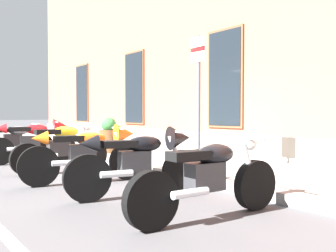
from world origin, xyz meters
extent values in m
plane|color=#424244|center=(0.00, 0.00, 0.00)|extent=(140.00, 140.00, 0.00)
cube|color=gray|center=(0.00, 1.41, 0.08)|extent=(32.26, 2.81, 0.16)
cube|color=gray|center=(0.00, 2.77, 0.35)|extent=(26.26, 0.10, 0.70)
cube|color=#513823|center=(-8.75, 2.79, 2.10)|extent=(1.22, 0.06, 2.52)
cube|color=black|center=(-8.75, 2.76, 2.10)|extent=(1.10, 0.03, 2.40)
cube|color=#513823|center=(-4.38, 2.79, 2.10)|extent=(1.22, 0.06, 2.52)
cube|color=black|center=(-4.38, 2.76, 2.10)|extent=(1.10, 0.03, 2.40)
cube|color=#513823|center=(0.00, 2.79, 2.10)|extent=(1.22, 0.06, 2.52)
cube|color=black|center=(0.00, 2.76, 2.10)|extent=(1.10, 0.03, 2.40)
cylinder|color=black|center=(-3.70, -0.66, 0.32)|extent=(0.15, 0.64, 0.63)
cylinder|color=silver|center=(-3.71, -0.76, 0.56)|extent=(0.09, 0.30, 0.61)
cube|color=#28282B|center=(-3.75, -1.42, 0.50)|extent=(0.24, 0.45, 0.32)
ellipsoid|color=slate|center=(-3.74, -1.27, 0.74)|extent=(0.29, 0.53, 0.24)
cube|color=black|center=(-3.76, -1.65, 0.75)|extent=(0.25, 0.49, 0.10)
cylinder|color=silver|center=(-3.71, -0.84, 0.91)|extent=(0.62, 0.07, 0.04)
cylinder|color=silver|center=(-3.64, -1.73, 0.37)|extent=(0.11, 0.45, 0.09)
sphere|color=silver|center=(-3.71, -0.76, 0.84)|extent=(0.18, 0.18, 0.18)
cylinder|color=black|center=(-2.25, -0.62, 0.33)|extent=(0.23, 0.66, 0.65)
cylinder|color=black|center=(-2.49, -2.03, 0.33)|extent=(0.23, 0.66, 0.65)
cylinder|color=silver|center=(-2.27, -0.72, 0.60)|extent=(0.12, 0.33, 0.67)
cube|color=#28282B|center=(-2.38, -1.37, 0.51)|extent=(0.29, 0.47, 0.32)
ellipsoid|color=red|center=(-2.35, -1.23, 0.82)|extent=(0.35, 0.56, 0.24)
cube|color=black|center=(-2.42, -1.60, 0.83)|extent=(0.30, 0.51, 0.10)
cylinder|color=silver|center=(-2.28, -0.80, 0.99)|extent=(0.62, 0.14, 0.04)
cylinder|color=silver|center=(-2.31, -1.69, 0.38)|extent=(0.17, 0.46, 0.09)
cone|color=red|center=(-2.26, -0.67, 0.89)|extent=(0.41, 0.40, 0.36)
cone|color=red|center=(-2.49, -2.01, 0.85)|extent=(0.28, 0.30, 0.24)
cylinder|color=black|center=(-0.63, -0.58, 0.31)|extent=(0.13, 0.63, 0.63)
cylinder|color=black|center=(-0.65, -1.96, 0.31)|extent=(0.13, 0.63, 0.63)
cylinder|color=silver|center=(-0.63, -0.68, 0.60)|extent=(0.07, 0.33, 0.69)
cube|color=#28282B|center=(-0.64, -1.32, 0.49)|extent=(0.23, 0.44, 0.32)
ellipsoid|color=gold|center=(-0.64, -1.17, 0.83)|extent=(0.27, 0.52, 0.24)
cube|color=black|center=(-0.64, -1.55, 0.84)|extent=(0.23, 0.48, 0.10)
cylinder|color=silver|center=(-0.63, -0.76, 1.00)|extent=(0.62, 0.05, 0.04)
cylinder|color=silver|center=(-0.53, -1.62, 0.36)|extent=(0.10, 0.45, 0.09)
sphere|color=silver|center=(-0.63, -0.68, 0.93)|extent=(0.18, 0.18, 0.18)
cylinder|color=black|center=(0.94, -0.64, 0.34)|extent=(0.25, 0.68, 0.67)
cylinder|color=black|center=(0.64, -2.14, 0.34)|extent=(0.25, 0.68, 0.67)
cylinder|color=silver|center=(0.92, -0.73, 0.58)|extent=(0.13, 0.31, 0.61)
cube|color=#28282B|center=(0.78, -1.44, 0.52)|extent=(0.30, 0.47, 0.32)
ellipsoid|color=orange|center=(0.81, -1.29, 0.77)|extent=(0.36, 0.56, 0.24)
cube|color=black|center=(0.73, -1.66, 0.78)|extent=(0.31, 0.51, 0.10)
cylinder|color=silver|center=(0.91, -0.81, 0.94)|extent=(0.61, 0.16, 0.04)
cylinder|color=silver|center=(0.84, -1.75, 0.39)|extent=(0.18, 0.46, 0.09)
cone|color=orange|center=(0.93, -0.68, 0.84)|extent=(0.42, 0.40, 0.36)
cone|color=orange|center=(0.64, -2.12, 0.80)|extent=(0.29, 0.30, 0.24)
cylinder|color=black|center=(2.41, -0.53, 0.33)|extent=(0.25, 0.66, 0.65)
cylinder|color=black|center=(2.11, -1.96, 0.33)|extent=(0.25, 0.66, 0.65)
cylinder|color=silver|center=(2.39, -0.63, 0.57)|extent=(0.13, 0.31, 0.62)
cube|color=#28282B|center=(2.25, -1.29, 0.51)|extent=(0.31, 0.48, 0.32)
ellipsoid|color=black|center=(2.28, -1.15, 0.76)|extent=(0.36, 0.56, 0.24)
cube|color=black|center=(2.20, -1.52, 0.77)|extent=(0.31, 0.51, 0.10)
cylinder|color=silver|center=(2.37, -0.71, 0.93)|extent=(0.61, 0.16, 0.04)
cylinder|color=silver|center=(2.30, -1.61, 0.38)|extent=(0.18, 0.46, 0.09)
cone|color=black|center=(2.40, -0.58, 0.83)|extent=(0.42, 0.41, 0.36)
cone|color=black|center=(2.11, -1.94, 0.79)|extent=(0.29, 0.30, 0.24)
cylinder|color=black|center=(3.73, -0.45, 0.31)|extent=(0.15, 0.63, 0.62)
cylinder|color=black|center=(3.66, -1.97, 0.31)|extent=(0.15, 0.63, 0.62)
cylinder|color=silver|center=(3.72, -0.55, 0.55)|extent=(0.08, 0.30, 0.60)
cube|color=#28282B|center=(3.69, -1.26, 0.49)|extent=(0.24, 0.45, 0.32)
ellipsoid|color=black|center=(3.70, -1.11, 0.73)|extent=(0.28, 0.53, 0.24)
cube|color=black|center=(3.68, -1.49, 0.74)|extent=(0.24, 0.49, 0.10)
cylinder|color=silver|center=(3.72, -0.63, 0.90)|extent=(0.62, 0.06, 0.04)
cylinder|color=silver|center=(3.80, -1.56, 0.36)|extent=(0.11, 0.45, 0.09)
sphere|color=silver|center=(3.72, -0.55, 0.83)|extent=(0.18, 0.18, 0.18)
cylinder|color=#4C4C51|center=(1.72, 0.38, 1.38)|extent=(0.06, 0.06, 2.44)
cube|color=white|center=(1.72, 0.36, 2.35)|extent=(0.36, 0.03, 0.44)
cube|color=red|center=(1.72, 0.35, 2.35)|extent=(0.36, 0.01, 0.08)
cylinder|color=brown|center=(-2.23, 0.66, 0.46)|extent=(0.56, 0.56, 0.61)
cylinder|color=black|center=(-2.23, 0.66, 0.46)|extent=(0.59, 0.59, 0.04)
sphere|color=#28602D|center=(-2.23, 0.66, 0.90)|extent=(0.40, 0.40, 0.40)
camera|label=1|loc=(6.80, -4.10, 1.19)|focal=40.22mm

